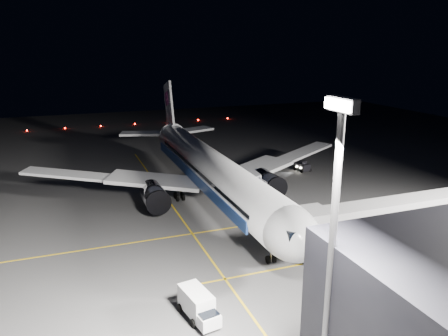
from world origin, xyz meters
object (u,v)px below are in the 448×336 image
(service_truck, at_px, (199,305))
(safety_cone_c, at_px, (255,184))
(jet_bridge, at_px, (414,208))
(floodlight_mast_south, at_px, (332,240))
(baggage_tug, at_px, (302,166))
(airliner, at_px, (209,168))
(safety_cone_a, at_px, (259,196))
(safety_cone_b, at_px, (269,185))

(service_truck, height_order, safety_cone_c, service_truck)
(jet_bridge, distance_m, floodlight_mast_south, 31.05)
(jet_bridge, xyz_separation_m, baggage_tug, (-32.46, 3.94, -3.66))
(service_truck, xyz_separation_m, baggage_tug, (-37.97, 32.54, -0.43))
(airliner, xyz_separation_m, floodlight_mast_south, (41.08, -6.01, 7.21))
(airliner, xyz_separation_m, safety_cone_c, (-4.26, 9.72, -4.85))
(jet_bridge, relative_size, service_truck, 6.62)
(safety_cone_a, xyz_separation_m, safety_cone_b, (-4.63, 3.91, -0.00))
(airliner, relative_size, floodlight_mast_south, 2.97)
(airliner, distance_m, safety_cone_c, 11.67)
(floodlight_mast_south, height_order, baggage_tug, floodlight_mast_south)
(safety_cone_a, bearing_deg, floodlight_mast_south, -19.26)
(jet_bridge, bearing_deg, safety_cone_b, -166.03)
(baggage_tug, xyz_separation_m, safety_cone_c, (5.13, -12.28, -0.61))
(floodlight_mast_south, bearing_deg, safety_cone_a, 160.74)
(safety_cone_b, relative_size, safety_cone_c, 1.10)
(service_truck, bearing_deg, safety_cone_b, 134.62)
(airliner, height_order, floodlight_mast_south, floodlight_mast_south)
(jet_bridge, relative_size, floodlight_mast_south, 1.66)
(airliner, bearing_deg, jet_bridge, 38.04)
(airliner, relative_size, jet_bridge, 1.79)
(service_truck, xyz_separation_m, safety_cone_b, (-31.41, 22.16, -1.01))
(safety_cone_b, bearing_deg, service_truck, -35.20)
(floodlight_mast_south, relative_size, service_truck, 3.98)
(airliner, xyz_separation_m, service_truck, (28.58, -10.54, -3.81))
(jet_bridge, height_order, safety_cone_a, jet_bridge)
(baggage_tug, relative_size, safety_cone_a, 4.41)
(airliner, xyz_separation_m, safety_cone_a, (1.81, 7.71, -4.82))
(jet_bridge, bearing_deg, safety_cone_c, -163.03)
(jet_bridge, distance_m, safety_cone_a, 24.03)
(floodlight_mast_south, distance_m, safety_cone_c, 49.48)
(jet_bridge, bearing_deg, service_truck, -79.11)
(floodlight_mast_south, xyz_separation_m, baggage_tug, (-50.46, 28.01, -11.45))
(baggage_tug, bearing_deg, safety_cone_b, -66.17)
(service_truck, distance_m, safety_cone_c, 38.60)
(baggage_tug, bearing_deg, jet_bridge, -15.38)
(baggage_tug, height_order, safety_cone_c, baggage_tug)
(safety_cone_a, distance_m, safety_cone_b, 6.06)
(floodlight_mast_south, bearing_deg, airliner, 171.67)
(baggage_tug, distance_m, safety_cone_b, 12.29)
(service_truck, height_order, baggage_tug, service_truck)
(safety_cone_c, bearing_deg, service_truck, -31.68)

